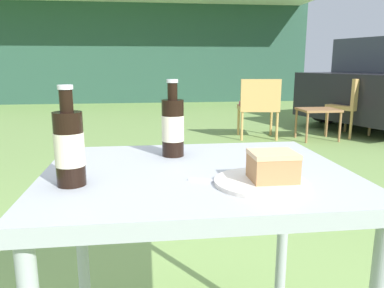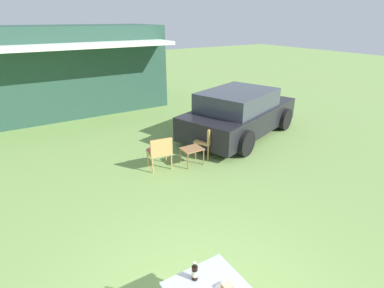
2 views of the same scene
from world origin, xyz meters
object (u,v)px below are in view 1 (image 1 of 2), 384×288
cake_on_plate (267,173)px  cola_bottle_far (69,147)px  cola_bottle_near (173,126)px  wicker_chair_cushioned (258,104)px  patio_table (197,200)px  wicker_chair_plain (355,103)px  garden_side_table (318,113)px

cake_on_plate → cola_bottle_far: 0.47m
cola_bottle_near → wicker_chair_cushioned: bearing=69.2°
patio_table → cake_on_plate: bearing=-43.1°
wicker_chair_cushioned → patio_table: (-1.42, -4.02, 0.18)m
wicker_chair_plain → wicker_chair_cushioned: bearing=-27.9°
patio_table → garden_side_table: bearing=60.1°
cake_on_plate → wicker_chair_cushioned: bearing=73.1°
garden_side_table → cake_on_plate: 4.49m
garden_side_table → patio_table: size_ratio=0.62×
garden_side_table → patio_table: bearing=-119.9°
patio_table → cola_bottle_far: 0.37m
wicker_chair_cushioned → cola_bottle_near: bearing=76.7°
wicker_chair_plain → garden_side_table: 0.66m
patio_table → cola_bottle_far: (-0.31, -0.09, 0.18)m
wicker_chair_plain → patio_table: bearing=27.4°
cola_bottle_near → cola_bottle_far: (-0.26, -0.26, 0.00)m
wicker_chair_plain → cake_on_plate: cake_on_plate is taller
cola_bottle_far → patio_table: bearing=16.1°
wicker_chair_plain → cola_bottle_far: size_ratio=3.51×
wicker_chair_cushioned → cola_bottle_far: 4.48m
cake_on_plate → cola_bottle_near: bearing=123.4°
cola_bottle_near → cola_bottle_far: 0.36m
wicker_chair_plain → garden_side_table: size_ratio=1.62×
wicker_chair_cushioned → wicker_chair_plain: 1.41m
wicker_chair_cushioned → wicker_chair_plain: bearing=-172.9°
cola_bottle_near → patio_table: bearing=-72.8°
cola_bottle_near → cola_bottle_far: size_ratio=1.00×
patio_table → cake_on_plate: cake_on_plate is taller
patio_table → cola_bottle_near: 0.25m
wicker_chair_cushioned → patio_table: 4.27m
cola_bottle_far → garden_side_table: bearing=57.4°
cake_on_plate → garden_side_table: bearing=62.7°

